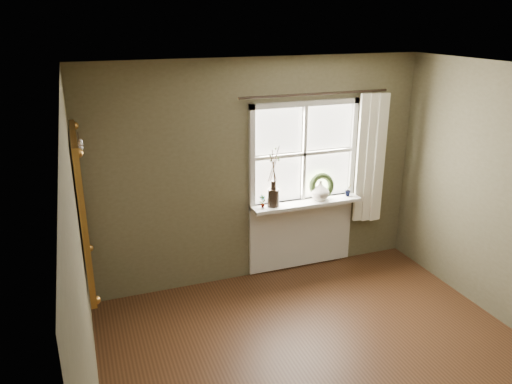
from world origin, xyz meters
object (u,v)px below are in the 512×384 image
at_px(cream_vase, 320,191).
at_px(wreath, 321,189).
at_px(dark_jug, 273,198).

xyz_separation_m(cream_vase, wreath, (0.04, 0.04, 0.01)).
distance_m(dark_jug, cream_vase, 0.60).
height_order(dark_jug, cream_vase, cream_vase).
bearing_deg(cream_vase, dark_jug, 180.00).
bearing_deg(dark_jug, cream_vase, 0.00).
distance_m(dark_jug, wreath, 0.64).
bearing_deg(cream_vase, wreath, 46.30).
relative_size(dark_jug, cream_vase, 0.89).
height_order(cream_vase, wreath, wreath).
height_order(dark_jug, wreath, wreath).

